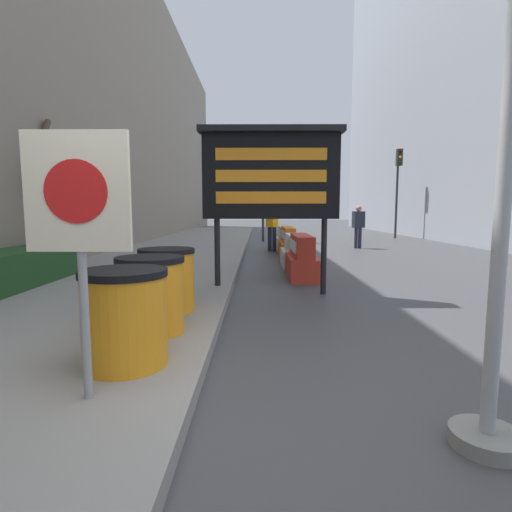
{
  "coord_description": "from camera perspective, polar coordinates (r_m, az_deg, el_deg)",
  "views": [
    {
      "loc": [
        0.47,
        -2.75,
        1.46
      ],
      "look_at": [
        0.4,
        8.25,
        0.2
      ],
      "focal_mm": 28.0,
      "sensor_mm": 36.0,
      "label": 1
    }
  ],
  "objects": [
    {
      "name": "jersey_barrier_orange_near",
      "position": [
        12.78,
        4.57,
        1.81
      ],
      "size": [
        0.52,
        2.17,
        0.93
      ],
      "color": "orange",
      "rests_on": "ground_plane"
    },
    {
      "name": "barrel_drum_foreground",
      "position": [
        3.57,
        -18.21,
        -8.32
      ],
      "size": [
        0.72,
        0.72,
        0.82
      ],
      "color": "orange",
      "rests_on": "sidewalk_left"
    },
    {
      "name": "barrel_drum_middle",
      "position": [
        4.43,
        -14.8,
        -5.35
      ],
      "size": [
        0.72,
        0.72,
        0.82
      ],
      "color": "orange",
      "rests_on": "sidewalk_left"
    },
    {
      "name": "jersey_barrier_cream",
      "position": [
        15.01,
        3.95,
        2.39
      ],
      "size": [
        0.52,
        1.76,
        0.86
      ],
      "color": "beige",
      "rests_on": "ground_plane"
    },
    {
      "name": "bare_tree",
      "position": [
        9.73,
        -26.07,
        7.48
      ],
      "size": [
        1.42,
        1.45,
        3.34
      ],
      "color": "#4C3D2D",
      "rests_on": "sidewalk_left"
    },
    {
      "name": "steel_pole_right",
      "position": [
        2.8,
        30.96,
        -7.45
      ],
      "size": [
        0.44,
        0.44,
        2.89
      ],
      "color": "gray",
      "rests_on": "ground_plane"
    },
    {
      "name": "pedestrian_passerby",
      "position": [
        14.26,
        2.31,
        4.95
      ],
      "size": [
        0.47,
        0.55,
        1.81
      ],
      "rotation": [
        0.0,
        0.0,
        1.1
      ],
      "color": "#23283D",
      "rests_on": "ground_plane"
    },
    {
      "name": "jersey_barrier_white",
      "position": [
        10.58,
        5.45,
        0.58
      ],
      "size": [
        0.65,
        1.61,
        0.84
      ],
      "color": "silver",
      "rests_on": "ground_plane"
    },
    {
      "name": "traffic_cone_near",
      "position": [
        9.09,
        7.71,
        -0.63
      ],
      "size": [
        0.38,
        0.38,
        0.68
      ],
      "color": "black",
      "rests_on": "ground_plane"
    },
    {
      "name": "message_board",
      "position": [
        6.91,
        2.14,
        11.52
      ],
      "size": [
        2.44,
        0.36,
        2.85
      ],
      "color": "black",
      "rests_on": "ground_plane"
    },
    {
      "name": "traffic_light_near_curb",
      "position": [
        18.84,
        1.03,
        11.69
      ],
      "size": [
        0.28,
        0.44,
        4.38
      ],
      "color": "#2D2D30",
      "rests_on": "ground_plane"
    },
    {
      "name": "building_left_facade",
      "position": [
        14.28,
        -22.47,
        24.82
      ],
      "size": [
        0.4,
        50.4,
        12.1
      ],
      "color": "gray",
      "rests_on": "ground_plane"
    },
    {
      "name": "ground_plane",
      "position": [
        3.15,
        -8.84,
        -21.16
      ],
      "size": [
        120.0,
        120.0,
        0.0
      ],
      "primitive_type": "plane",
      "color": "#3F3F42"
    },
    {
      "name": "warning_sign",
      "position": [
        2.9,
        -24.04,
        5.81
      ],
      "size": [
        0.7,
        0.08,
        1.83
      ],
      "color": "gray",
      "rests_on": "sidewalk_left"
    },
    {
      "name": "pedestrian_worker",
      "position": [
        15.89,
        14.41,
        4.57
      ],
      "size": [
        0.48,
        0.36,
        1.65
      ],
      "rotation": [
        0.0,
        0.0,
        0.25
      ],
      "color": "#23283D",
      "rests_on": "ground_plane"
    },
    {
      "name": "barrel_drum_back",
      "position": [
        5.31,
        -12.6,
        -3.34
      ],
      "size": [
        0.72,
        0.72,
        0.82
      ],
      "color": "orange",
      "rests_on": "sidewalk_left"
    },
    {
      "name": "jersey_barrier_red_striped",
      "position": [
        8.74,
        6.53,
        -0.4
      ],
      "size": [
        0.6,
        1.74,
        0.93
      ],
      "color": "red",
      "rests_on": "ground_plane"
    },
    {
      "name": "traffic_light_far_side",
      "position": [
        22.33,
        19.64,
        10.88
      ],
      "size": [
        0.28,
        0.45,
        4.59
      ],
      "color": "#2D2D30",
      "rests_on": "ground_plane"
    }
  ]
}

